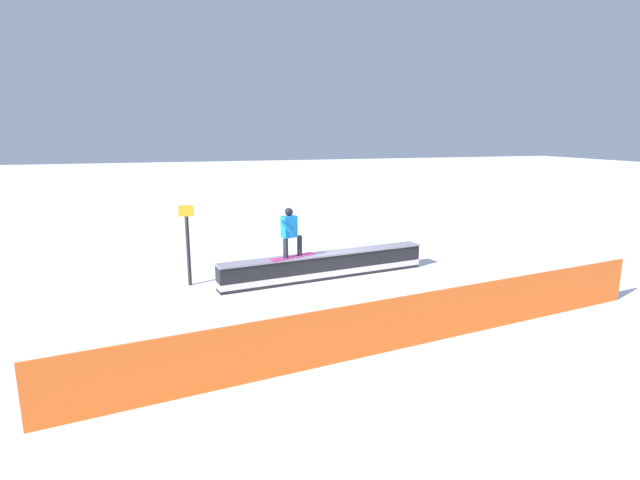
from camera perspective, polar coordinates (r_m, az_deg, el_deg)
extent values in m
plane|color=white|center=(14.40, 0.59, -4.34)|extent=(120.00, 120.00, 0.00)
cube|color=black|center=(14.31, 0.59, -3.02)|extent=(6.24, 1.40, 0.69)
cube|color=white|center=(14.36, 0.59, -3.68)|extent=(6.25, 1.41, 0.17)
cube|color=gray|center=(14.22, 0.59, -1.60)|extent=(6.25, 1.46, 0.04)
cube|color=#C42E82|center=(13.80, -3.12, -1.92)|extent=(1.41, 0.76, 0.01)
cylinder|color=#21282D|center=(13.61, -3.94, -0.90)|extent=(0.18, 0.18, 0.56)
cylinder|color=#21282D|center=(13.87, -2.34, -0.63)|extent=(0.18, 0.18, 0.56)
cube|color=#1682DA|center=(13.56, -3.54, 1.54)|extent=(0.46, 0.37, 0.59)
sphere|color=black|center=(13.49, -3.56, 3.22)|extent=(0.22, 0.22, 0.22)
cylinder|color=#1682DA|center=(13.32, -3.78, 1.47)|extent=(0.43, 0.23, 0.48)
cylinder|color=#1682DA|center=(13.74, -3.59, 1.80)|extent=(0.22, 0.15, 0.56)
cube|color=orange|center=(9.89, 9.72, -9.20)|extent=(12.74, 1.97, 1.05)
cylinder|color=#262628|center=(13.97, -14.78, -1.24)|extent=(0.10, 0.10, 1.90)
cube|color=yellow|center=(13.76, -15.02, 3.23)|extent=(0.40, 0.04, 0.30)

